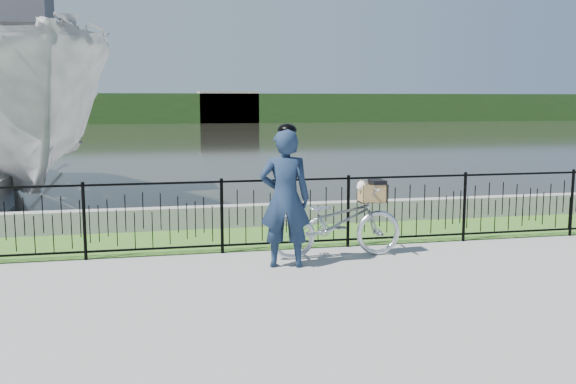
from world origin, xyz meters
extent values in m
plane|color=gray|center=(0.00, 0.00, 0.00)|extent=(120.00, 120.00, 0.00)
cube|color=#3C6D22|center=(0.00, 2.60, 0.00)|extent=(60.00, 2.00, 0.01)
plane|color=black|center=(0.00, 33.00, 0.00)|extent=(120.00, 120.00, 0.00)
cube|color=gray|center=(0.00, 3.60, 0.20)|extent=(60.00, 0.30, 0.40)
cube|color=#25461B|center=(0.00, 60.00, 1.50)|extent=(120.00, 6.00, 3.00)
cube|color=#AB9F89|center=(6.00, 58.50, 1.60)|extent=(6.00, 3.00, 3.20)
imported|color=silver|center=(0.62, 1.01, 0.53)|extent=(2.00, 0.70, 1.05)
cube|color=black|center=(1.18, 1.01, 0.81)|extent=(0.38, 0.18, 0.02)
cube|color=#9A7847|center=(1.18, 1.01, 0.82)|extent=(0.37, 0.28, 0.01)
cube|color=#9A7847|center=(1.18, 1.14, 0.95)|extent=(0.37, 0.02, 0.27)
cube|color=#9A7847|center=(1.18, 0.88, 0.95)|extent=(0.37, 0.01, 0.27)
cube|color=#9A7847|center=(1.36, 1.01, 0.95)|extent=(0.02, 0.28, 0.27)
cube|color=#9A7847|center=(1.00, 1.01, 0.95)|extent=(0.02, 0.28, 0.27)
cube|color=black|center=(1.26, 1.01, 1.11)|extent=(0.20, 0.29, 0.06)
cube|color=black|center=(1.38, 1.01, 0.97)|extent=(0.02, 0.29, 0.21)
ellipsoid|color=silver|center=(1.16, 1.01, 0.94)|extent=(0.31, 0.22, 0.20)
sphere|color=silver|center=(1.01, 0.99, 1.06)|extent=(0.15, 0.15, 0.15)
sphere|color=silver|center=(0.96, 0.97, 1.03)|extent=(0.07, 0.07, 0.07)
sphere|color=black|center=(0.94, 0.96, 1.02)|extent=(0.02, 0.02, 0.02)
cone|color=#9C6641|center=(1.01, 1.05, 1.12)|extent=(0.06, 0.08, 0.08)
cone|color=#9C6641|center=(1.03, 0.95, 1.12)|extent=(0.06, 0.08, 0.08)
imported|color=#16253E|center=(-0.23, 0.63, 0.96)|extent=(0.78, 0.59, 1.93)
ellipsoid|color=black|center=(-0.23, 0.63, 1.91)|extent=(0.26, 0.29, 0.18)
imported|color=#B3B4B3|center=(-5.34, 8.38, 1.92)|extent=(7.08, 10.61, 3.84)
camera|label=1|loc=(-2.04, -7.96, 2.31)|focal=40.00mm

